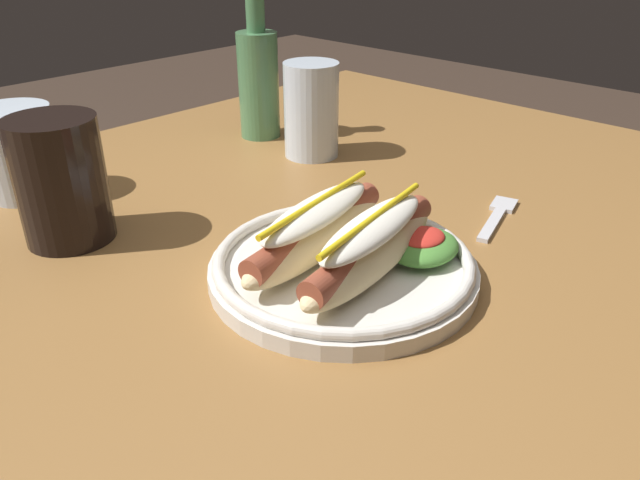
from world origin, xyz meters
The scene contains 7 objects.
dining_table centered at (0.00, 0.00, 0.65)m, with size 1.37×0.90×0.74m.
hot_dog_plate centered at (0.02, -0.13, 0.77)m, with size 0.25×0.25×0.08m.
fork centered at (0.24, -0.17, 0.74)m, with size 0.12×0.05×0.00m.
soda_cup centered at (-0.12, 0.14, 0.81)m, with size 0.09×0.09×0.13m, color black.
water_cup centered at (0.24, 0.13, 0.81)m, with size 0.08×0.08×0.13m, color silver.
extra_cup centered at (-0.10, 0.29, 0.79)m, with size 0.09×0.09×0.11m, color silver.
glass_bottle centered at (0.25, 0.25, 0.83)m, with size 0.06×0.06×0.24m.
Camera 1 is at (-0.36, -0.46, 1.05)m, focal length 34.56 mm.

